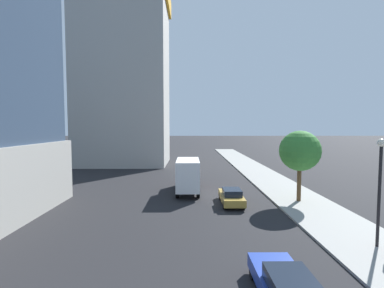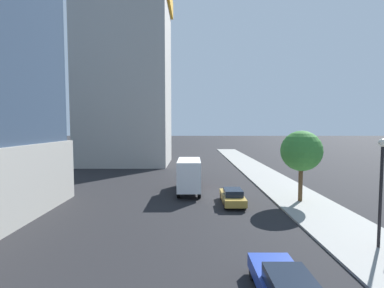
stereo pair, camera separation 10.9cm
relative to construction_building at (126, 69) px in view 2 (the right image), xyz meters
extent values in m
cube|color=gray|center=(21.57, -30.31, -16.83)|extent=(5.16, 120.00, 0.15)
cube|color=#B2AFA8|center=(-0.02, 0.02, -1.40)|extent=(15.09, 12.22, 31.00)
cube|color=red|center=(4.51, -3.65, 2.14)|extent=(0.90, 0.90, 38.10)
cylinder|color=black|center=(21.90, -34.66, -13.99)|extent=(0.16, 0.16, 5.52)
sphere|color=silver|center=(21.90, -34.66, -11.05)|extent=(0.44, 0.44, 0.44)
cylinder|color=brown|center=(21.28, -25.44, -15.19)|extent=(0.36, 0.36, 3.12)
sphere|color=#387F33|center=(21.28, -25.44, -12.31)|extent=(3.53, 3.53, 3.53)
cube|color=#AD8938|center=(15.22, -25.90, -16.33)|extent=(1.77, 4.37, 0.60)
cube|color=#19212D|center=(15.22, -26.24, -15.77)|extent=(1.49, 1.93, 0.52)
cylinder|color=black|center=(14.44, -24.41, -16.58)|extent=(0.22, 0.65, 0.65)
cylinder|color=black|center=(16.00, -24.41, -16.58)|extent=(0.22, 0.65, 0.65)
cylinder|color=black|center=(14.44, -27.38, -16.58)|extent=(0.22, 0.65, 0.65)
cylinder|color=black|center=(16.00, -27.38, -16.58)|extent=(0.22, 0.65, 0.65)
cube|color=#233D9E|center=(15.22, -38.95, -16.31)|extent=(1.85, 4.14, 0.60)
cube|color=#19212D|center=(15.22, -39.85, -15.73)|extent=(1.55, 2.04, 0.57)
cylinder|color=black|center=(14.41, -37.54, -16.56)|extent=(0.22, 0.68, 0.68)
cylinder|color=black|center=(16.03, -37.54, -16.56)|extent=(0.22, 0.68, 0.68)
cube|color=#B21E1E|center=(11.44, -19.02, -15.27)|extent=(2.20, 1.97, 1.98)
cube|color=white|center=(11.44, -22.61, -14.85)|extent=(2.20, 4.91, 2.83)
cylinder|color=black|center=(10.47, -19.02, -16.37)|extent=(0.30, 1.08, 1.08)
cylinder|color=black|center=(12.41, -19.02, -16.37)|extent=(0.30, 1.08, 1.08)
cylinder|color=black|center=(10.47, -23.84, -16.37)|extent=(0.30, 1.08, 1.08)
cylinder|color=black|center=(12.41, -23.84, -16.37)|extent=(0.30, 1.08, 1.08)
camera|label=1|loc=(11.62, -49.11, -10.19)|focal=25.47mm
camera|label=2|loc=(11.73, -49.11, -10.19)|focal=25.47mm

